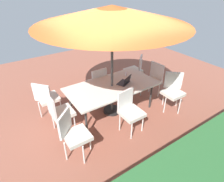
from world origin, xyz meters
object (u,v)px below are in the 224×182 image
at_px(chair_east, 59,111).
at_px(cup, 126,74).
at_px(dining_table, 112,87).
at_px(patio_umbrella, 112,15).
at_px(chair_northeast, 73,133).
at_px(chair_south, 97,82).
at_px(chair_west, 153,79).
at_px(chair_north, 130,110).
at_px(chair_southwest, 135,69).
at_px(chair_northwest, 173,90).
at_px(laptop, 125,82).
at_px(chair_southeast, 47,97).

relative_size(chair_east, cup, 11.92).
height_order(dining_table, patio_umbrella, patio_umbrella).
xyz_separation_m(chair_northeast, chair_south, (-1.35, -1.46, 0.00)).
xyz_separation_m(chair_west, chair_north, (1.43, 0.78, 0.00)).
distance_m(chair_southwest, chair_northwest, 1.51).
xyz_separation_m(chair_east, cup, (-1.96, -0.21, 0.26)).
height_order(dining_table, chair_east, chair_east).
height_order(chair_northwest, chair_north, same).
bearing_deg(chair_north, laptop, 53.66).
relative_size(dining_table, chair_northeast, 2.22).
bearing_deg(chair_north, chair_northwest, -6.25).
height_order(patio_umbrella, chair_northeast, patio_umbrella).
distance_m(chair_southeast, chair_east, 0.69).
bearing_deg(chair_northeast, cup, -15.99).
bearing_deg(chair_west, chair_north, -65.97).
bearing_deg(chair_east, chair_southwest, -76.68).
relative_size(dining_table, chair_south, 2.22).
height_order(chair_northwest, chair_west, same).
height_order(chair_northeast, chair_south, same).
bearing_deg(chair_southwest, chair_east, -25.39).
distance_m(chair_northwest, cup, 1.26).
bearing_deg(chair_east, dining_table, -93.40).
bearing_deg(chair_south, dining_table, 90.76).
bearing_deg(chair_northeast, chair_southeast, 48.62).
relative_size(chair_north, cup, 11.92).
relative_size(patio_umbrella, chair_southwest, 3.25).
bearing_deg(chair_south, chair_north, 88.24).
distance_m(patio_umbrella, chair_southeast, 2.40).
distance_m(chair_southwest, chair_northeast, 3.15).
height_order(chair_southwest, chair_northwest, same).
xyz_separation_m(chair_northeast, chair_north, (-1.31, 0.03, 0.00)).
relative_size(chair_southeast, chair_east, 1.00).
relative_size(chair_northeast, chair_east, 1.00).
xyz_separation_m(dining_table, chair_south, (0.01, -0.72, -0.18)).
bearing_deg(chair_south, chair_east, 26.91).
xyz_separation_m(chair_south, chair_east, (1.33, 0.68, 0.00)).
xyz_separation_m(dining_table, chair_southeast, (1.39, -0.72, -0.18)).
relative_size(dining_table, cup, 26.46).
bearing_deg(chair_southwest, chair_west, 48.31).
distance_m(chair_northwest, laptop, 1.27).
relative_size(chair_southeast, chair_south, 1.00).
bearing_deg(patio_umbrella, dining_table, 0.00).
xyz_separation_m(chair_southeast, laptop, (-1.70, 0.82, 0.27)).
bearing_deg(laptop, patio_umbrella, -41.74).
height_order(dining_table, chair_north, chair_north).
distance_m(chair_southwest, chair_north, 2.12).
height_order(dining_table, chair_northwest, chair_northwest).
distance_m(chair_southwest, chair_south, 1.41).
height_order(patio_umbrella, laptop, patio_umbrella).
bearing_deg(chair_south, chair_southeast, -0.55).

